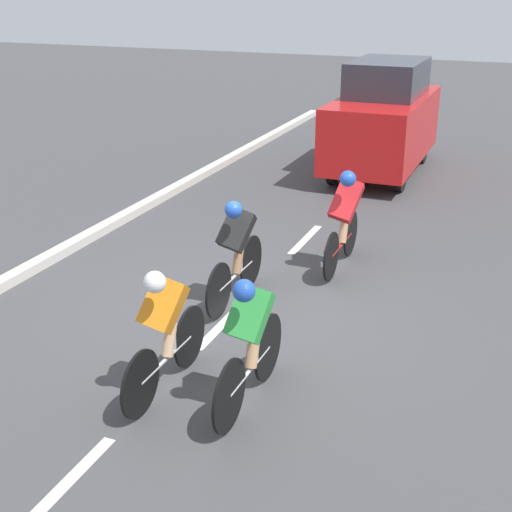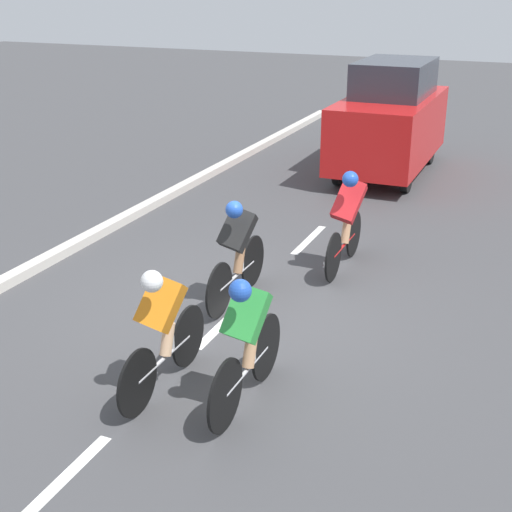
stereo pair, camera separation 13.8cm
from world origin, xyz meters
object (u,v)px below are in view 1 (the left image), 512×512
cyclist_orange (164,326)px  cyclist_red (344,217)px  cyclist_green (249,338)px  cyclist_black (236,249)px  support_car (384,119)px

cyclist_orange → cyclist_red: (-0.77, -3.82, 0.05)m
cyclist_green → cyclist_black: 2.37m
support_car → cyclist_red: bearing=97.2°
cyclist_orange → cyclist_red: cyclist_red is taller
cyclist_orange → cyclist_green: 0.87m
cyclist_green → cyclist_black: bearing=-63.4°
support_car → cyclist_black: bearing=87.9°
cyclist_orange → cyclist_red: size_ratio=0.99×
cyclist_orange → cyclist_green: (-0.87, -0.09, 0.00)m
cyclist_black → support_car: bearing=-92.1°
cyclist_orange → cyclist_black: 2.22m
cyclist_orange → support_car: 9.39m
cyclist_black → support_car: 7.18m
cyclist_red → support_car: bearing=-82.8°
cyclist_red → support_car: size_ratio=0.43×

